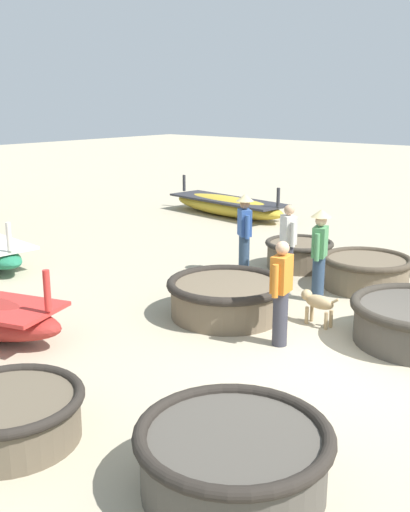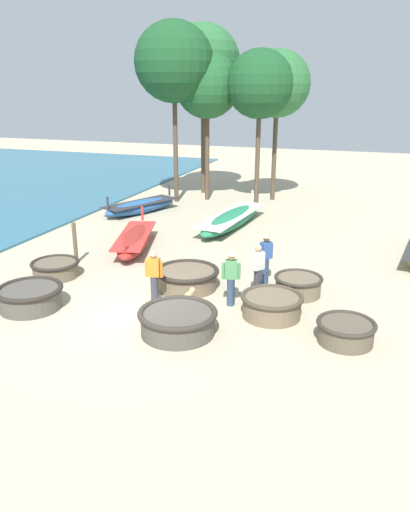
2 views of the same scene
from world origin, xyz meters
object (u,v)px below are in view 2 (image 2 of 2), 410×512
long_boat_white_hull (135,240)px  fisherman_with_hat (258,269)px  fisherman_hauling (266,254)px  tree_tall_back (277,84)px  tree_center (207,86)px  long_boat_red_hull (231,219)px  tree_leftmost (174,62)px  coracle_nearest (298,285)px  fisherman_standing_right (231,274)px  coracle_far_right (30,296)px  coracle_beside_post (55,268)px  tree_rightmost (260,85)px  coracle_front_right (178,321)px  mooring_post_shoreline (75,243)px  coracle_center (272,305)px  coracle_weathered (187,277)px  fisherman_standing_left (154,275)px  tree_left_mid (203,62)px  coracle_upturned (346,331)px  long_boat_ochre_hull (141,206)px  dog (189,296)px

long_boat_white_hull → fisherman_with_hat: bearing=-27.3°
fisherman_hauling → tree_tall_back: tree_tall_back is taller
tree_center → long_boat_red_hull: bearing=-60.2°
long_boat_red_hull → tree_leftmost: bearing=137.2°
coracle_nearest → fisherman_standing_right: (-1.69, -1.39, 0.64)m
fisherman_standing_right → coracle_far_right: bearing=-158.8°
coracle_beside_post → fisherman_standing_right: (6.08, -0.28, 0.67)m
long_boat_red_hull → coracle_far_right: bearing=-105.7°
coracle_nearest → coracle_beside_post: size_ratio=0.92×
coracle_beside_post → tree_leftmost: bearing=92.9°
long_boat_red_hull → tree_rightmost: size_ratio=0.77×
coracle_front_right → tree_tall_back: size_ratio=0.26×
tree_center → fisherman_standing_right: bearing=-68.2°
long_boat_red_hull → tree_leftmost: tree_leftmost is taller
long_boat_white_hull → fisherman_standing_right: bearing=-37.5°
mooring_post_shoreline → coracle_center: bearing=-15.1°
fisherman_hauling → fisherman_standing_right: size_ratio=1.00×
tree_leftmost → tree_tall_back: bearing=24.3°
coracle_nearest → coracle_weathered: coracle_weathered is taller
coracle_nearest → fisherman_hauling: bearing=151.7°
fisherman_standing_left → fisherman_with_hat: same height
fisherman_hauling → tree_leftmost: 13.88m
coracle_weathered → coracle_front_right: 3.03m
tree_rightmost → tree_left_mid: size_ratio=0.84×
long_boat_red_hull → coracle_upturned: bearing=-58.8°
fisherman_standing_right → tree_tall_back: 15.34m
coracle_weathered → coracle_center: bearing=-21.4°
coracle_center → mooring_post_shoreline: (-7.46, 2.01, 0.39)m
fisherman_standing_left → tree_leftmost: tree_leftmost is taller
coracle_upturned → fisherman_standing_left: fisherman_standing_left is taller
coracle_far_right → coracle_center: size_ratio=1.08×
long_boat_red_hull → tree_left_mid: size_ratio=0.65×
fisherman_standing_right → tree_center: tree_center is taller
fisherman_standing_left → tree_center: bearing=102.9°
coracle_far_right → tree_rightmost: 16.46m
long_boat_ochre_hull → tree_leftmost: (0.68, 3.01, 6.77)m
coracle_far_right → fisherman_hauling: size_ratio=1.10×
fisherman_standing_right → fisherman_with_hat: bearing=61.0°
coracle_front_right → tree_tall_back: tree_tall_back is taller
long_boat_white_hull → dog: bearing=-48.1°
coracle_center → long_boat_ochre_hull: 12.82m
long_boat_red_hull → tree_leftmost: (-4.29, 3.97, 6.77)m
coracle_far_right → tree_rightmost: bearing=79.5°
coracle_front_right → fisherman_standing_right: 2.32m
coracle_beside_post → long_boat_red_hull: size_ratio=0.26×
tree_left_mid → tree_tall_back: bearing=-7.7°
long_boat_white_hull → fisherman_hauling: bearing=-18.1°
long_boat_red_hull → tree_tall_back: size_ratio=0.77×
coracle_nearest → coracle_front_right: 4.27m
coracle_beside_post → tree_leftmost: size_ratio=0.17×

